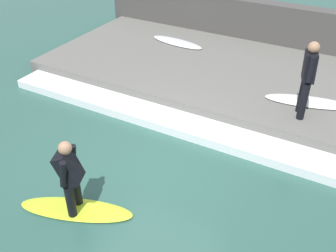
{
  "coord_description": "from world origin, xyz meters",
  "views": [
    {
      "loc": [
        -4.92,
        -3.05,
        4.88
      ],
      "look_at": [
        0.57,
        0.0,
        0.7
      ],
      "focal_mm": 42.0,
      "sensor_mm": 36.0,
      "label": 1
    }
  ],
  "objects_px": {
    "surfboard_waiting_near": "(309,102)",
    "surfboard_spare": "(177,42)",
    "surfboard_riding": "(76,209)",
    "surfer_riding": "(70,174)",
    "surfer_waiting_near": "(308,76)"
  },
  "relations": [
    {
      "from": "surfboard_waiting_near",
      "to": "surfboard_spare",
      "type": "height_order",
      "value": "same"
    },
    {
      "from": "surfboard_riding",
      "to": "surfer_riding",
      "type": "relative_size",
      "value": 1.47
    },
    {
      "from": "surfboard_riding",
      "to": "surfer_waiting_near",
      "type": "xyz_separation_m",
      "value": [
        4.26,
        -2.65,
        1.3
      ]
    },
    {
      "from": "surfer_waiting_near",
      "to": "surfboard_waiting_near",
      "type": "bearing_deg",
      "value": -5.57
    },
    {
      "from": "surfer_waiting_near",
      "to": "surfboard_waiting_near",
      "type": "xyz_separation_m",
      "value": [
        0.61,
        -0.06,
        -0.9
      ]
    },
    {
      "from": "surfboard_waiting_near",
      "to": "surfboard_spare",
      "type": "relative_size",
      "value": 1.13
    },
    {
      "from": "surfer_waiting_near",
      "to": "surfer_riding",
      "type": "bearing_deg",
      "value": 148.11
    },
    {
      "from": "surfboard_riding",
      "to": "surfboard_waiting_near",
      "type": "relative_size",
      "value": 1.01
    },
    {
      "from": "surfboard_riding",
      "to": "surfboard_spare",
      "type": "distance_m",
      "value": 6.77
    },
    {
      "from": "surfboard_waiting_near",
      "to": "surfboard_riding",
      "type": "bearing_deg",
      "value": 150.89
    },
    {
      "from": "surfboard_waiting_near",
      "to": "surfer_waiting_near",
      "type": "bearing_deg",
      "value": 174.43
    },
    {
      "from": "surfer_riding",
      "to": "surfboard_spare",
      "type": "height_order",
      "value": "surfer_riding"
    },
    {
      "from": "surfer_riding",
      "to": "surfboard_waiting_near",
      "type": "relative_size",
      "value": 0.68
    },
    {
      "from": "surfboard_spare",
      "to": "surfboard_riding",
      "type": "bearing_deg",
      "value": -166.67
    },
    {
      "from": "surfboard_riding",
      "to": "surfboard_spare",
      "type": "height_order",
      "value": "surfboard_spare"
    }
  ]
}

